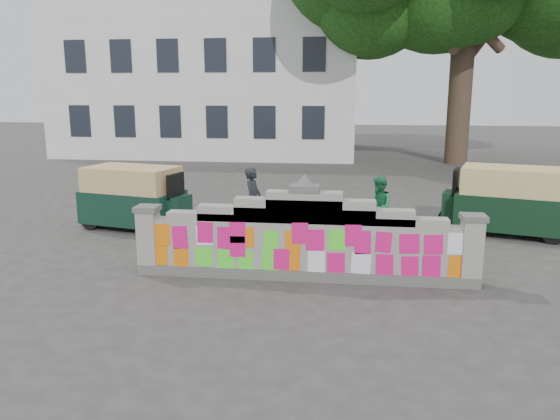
{
  "coord_description": "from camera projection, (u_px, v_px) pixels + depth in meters",
  "views": [
    {
      "loc": [
        0.81,
        -9.8,
        3.47
      ],
      "look_at": [
        -0.58,
        1.0,
        1.1
      ],
      "focal_mm": 35.0,
      "sensor_mm": 36.0,
      "label": 1
    }
  ],
  "objects": [
    {
      "name": "pedestrian",
      "position": [
        379.0,
        208.0,
        13.04
      ],
      "size": [
        0.65,
        0.79,
        1.51
      ],
      "primitive_type": "imported",
      "rotation": [
        0.0,
        0.0,
        -1.46
      ],
      "color": "#207845",
      "rests_on": "ground"
    },
    {
      "name": "rickshaw_left",
      "position": [
        135.0,
        197.0,
        14.01
      ],
      "size": [
        2.97,
        1.86,
        1.59
      ],
      "rotation": [
        0.0,
        0.0,
        -0.23
      ],
      "color": "black",
      "rests_on": "ground"
    },
    {
      "name": "cyclist_bike",
      "position": [
        253.0,
        224.0,
        12.74
      ],
      "size": [
        1.77,
        0.81,
        0.9
      ],
      "primitive_type": "imported",
      "rotation": [
        0.0,
        0.0,
        1.44
      ],
      "color": "black",
      "rests_on": "ground"
    },
    {
      "name": "parapet_wall",
      "position": [
        304.0,
        240.0,
        10.17
      ],
      "size": [
        6.48,
        0.44,
        2.01
      ],
      "color": "#4C4C49",
      "rests_on": "ground"
    },
    {
      "name": "rickshaw_right",
      "position": [
        508.0,
        200.0,
        13.43
      ],
      "size": [
        3.1,
        2.07,
        1.67
      ],
      "rotation": [
        0.0,
        0.0,
        2.86
      ],
      "color": "black",
      "rests_on": "ground"
    },
    {
      "name": "building",
      "position": [
        217.0,
        82.0,
        31.66
      ],
      "size": [
        16.0,
        10.0,
        8.9
      ],
      "color": "silver",
      "rests_on": "ground"
    },
    {
      "name": "ground",
      "position": [
        304.0,
        279.0,
        10.34
      ],
      "size": [
        100.0,
        100.0,
        0.0
      ],
      "primitive_type": "plane",
      "color": "#383533",
      "rests_on": "ground"
    },
    {
      "name": "cyclist_rider",
      "position": [
        253.0,
        211.0,
        12.68
      ],
      "size": [
        0.43,
        0.6,
        1.52
      ],
      "primitive_type": "imported",
      "rotation": [
        0.0,
        0.0,
        1.44
      ],
      "color": "black",
      "rests_on": "ground"
    }
  ]
}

